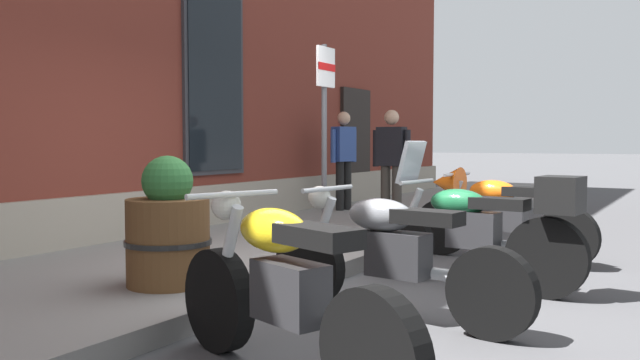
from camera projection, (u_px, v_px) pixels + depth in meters
ground_plane at (320, 288)px, 5.77m from camera, size 140.00×140.00×0.00m
sidewalk at (194, 263)px, 6.52m from camera, size 26.70×2.94×0.16m
motorcycle_yellow_naked at (283, 291)px, 3.50m from camera, size 0.85×1.92×1.00m
motorcycle_grey_naked at (390, 255)px, 4.71m from camera, size 0.62×2.12×0.95m
motorcycle_green_touring at (480, 227)px, 5.70m from camera, size 0.62×2.06×1.30m
motorcycle_orange_sport at (494, 210)px, 7.07m from camera, size 0.62×2.03×1.01m
pedestrian_dark_jacket at (391, 159)px, 9.36m from camera, size 0.21×0.59×1.59m
pedestrian_blue_top at (344, 155)px, 10.81m from camera, size 0.58×0.29×1.63m
parking_sign at (325, 114)px, 7.27m from camera, size 0.36×0.07×2.21m
barrel_planter at (168, 231)px, 5.15m from camera, size 0.68×0.68×1.02m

